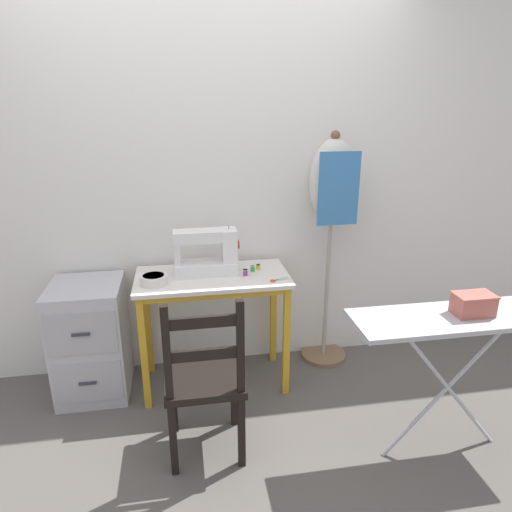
{
  "coord_description": "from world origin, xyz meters",
  "views": [
    {
      "loc": [
        -0.17,
        -2.39,
        1.8
      ],
      "look_at": [
        0.27,
        0.21,
        0.88
      ],
      "focal_mm": 32.0,
      "sensor_mm": 36.0,
      "label": 1
    }
  ],
  "objects_px": {
    "fabric_bowl": "(154,279)",
    "thread_spool_near_machine": "(245,273)",
    "thread_spool_mid_table": "(253,269)",
    "dress_form": "(332,197)",
    "scissors": "(277,280)",
    "ironing_board": "(458,324)",
    "thread_spool_far_edge": "(258,267)",
    "wooden_chair": "(204,380)",
    "sewing_machine": "(209,253)",
    "storage_box": "(473,304)",
    "filing_cabinet": "(91,340)"
  },
  "relations": [
    {
      "from": "fabric_bowl",
      "to": "thread_spool_near_machine",
      "type": "relative_size",
      "value": 3.94
    },
    {
      "from": "fabric_bowl",
      "to": "ironing_board",
      "type": "relative_size",
      "value": 0.15
    },
    {
      "from": "thread_spool_mid_table",
      "to": "ironing_board",
      "type": "distance_m",
      "value": 1.22
    },
    {
      "from": "sewing_machine",
      "to": "thread_spool_near_machine",
      "type": "bearing_deg",
      "value": -18.77
    },
    {
      "from": "thread_spool_mid_table",
      "to": "dress_form",
      "type": "xyz_separation_m",
      "value": [
        0.55,
        0.15,
        0.4
      ]
    },
    {
      "from": "thread_spool_near_machine",
      "to": "fabric_bowl",
      "type": "bearing_deg",
      "value": -175.52
    },
    {
      "from": "sewing_machine",
      "to": "scissors",
      "type": "height_order",
      "value": "sewing_machine"
    },
    {
      "from": "scissors",
      "to": "thread_spool_mid_table",
      "type": "relative_size",
      "value": 3.15
    },
    {
      "from": "scissors",
      "to": "ironing_board",
      "type": "bearing_deg",
      "value": -41.56
    },
    {
      "from": "thread_spool_mid_table",
      "to": "storage_box",
      "type": "bearing_deg",
      "value": -41.97
    },
    {
      "from": "sewing_machine",
      "to": "thread_spool_mid_table",
      "type": "xyz_separation_m",
      "value": [
        0.27,
        -0.01,
        -0.11
      ]
    },
    {
      "from": "scissors",
      "to": "filing_cabinet",
      "type": "bearing_deg",
      "value": 171.1
    },
    {
      "from": "thread_spool_far_edge",
      "to": "filing_cabinet",
      "type": "bearing_deg",
      "value": -178.64
    },
    {
      "from": "thread_spool_mid_table",
      "to": "filing_cabinet",
      "type": "bearing_deg",
      "value": 179.62
    },
    {
      "from": "filing_cabinet",
      "to": "wooden_chair",
      "type": "bearing_deg",
      "value": -44.69
    },
    {
      "from": "wooden_chair",
      "to": "sewing_machine",
      "type": "bearing_deg",
      "value": 82.59
    },
    {
      "from": "thread_spool_far_edge",
      "to": "dress_form",
      "type": "xyz_separation_m",
      "value": [
        0.51,
        0.12,
        0.41
      ]
    },
    {
      "from": "scissors",
      "to": "thread_spool_far_edge",
      "type": "relative_size",
      "value": 4.01
    },
    {
      "from": "thread_spool_far_edge",
      "to": "dress_form",
      "type": "relative_size",
      "value": 0.02
    },
    {
      "from": "fabric_bowl",
      "to": "thread_spool_near_machine",
      "type": "xyz_separation_m",
      "value": [
        0.55,
        0.04,
        -0.01
      ]
    },
    {
      "from": "sewing_machine",
      "to": "scissors",
      "type": "distance_m",
      "value": 0.45
    },
    {
      "from": "thread_spool_near_machine",
      "to": "dress_form",
      "type": "xyz_separation_m",
      "value": [
        0.6,
        0.21,
        0.4
      ]
    },
    {
      "from": "thread_spool_mid_table",
      "to": "thread_spool_far_edge",
      "type": "height_order",
      "value": "thread_spool_mid_table"
    },
    {
      "from": "thread_spool_mid_table",
      "to": "wooden_chair",
      "type": "bearing_deg",
      "value": -118.46
    },
    {
      "from": "thread_spool_near_machine",
      "to": "thread_spool_mid_table",
      "type": "height_order",
      "value": "same"
    },
    {
      "from": "ironing_board",
      "to": "scissors",
      "type": "bearing_deg",
      "value": 138.44
    },
    {
      "from": "sewing_machine",
      "to": "dress_form",
      "type": "distance_m",
      "value": 0.88
    },
    {
      "from": "sewing_machine",
      "to": "ironing_board",
      "type": "bearing_deg",
      "value": -36.77
    },
    {
      "from": "sewing_machine",
      "to": "thread_spool_far_edge",
      "type": "relative_size",
      "value": 12.69
    },
    {
      "from": "thread_spool_far_edge",
      "to": "fabric_bowl",
      "type": "bearing_deg",
      "value": -168.04
    },
    {
      "from": "filing_cabinet",
      "to": "ironing_board",
      "type": "height_order",
      "value": "ironing_board"
    },
    {
      "from": "thread_spool_far_edge",
      "to": "ironing_board",
      "type": "xyz_separation_m",
      "value": [
        0.84,
        -0.88,
        -0.02
      ]
    },
    {
      "from": "wooden_chair",
      "to": "filing_cabinet",
      "type": "relative_size",
      "value": 1.27
    },
    {
      "from": "thread_spool_near_machine",
      "to": "thread_spool_far_edge",
      "type": "distance_m",
      "value": 0.13
    },
    {
      "from": "dress_form",
      "to": "thread_spool_near_machine",
      "type": "bearing_deg",
      "value": -160.92
    },
    {
      "from": "sewing_machine",
      "to": "scissors",
      "type": "bearing_deg",
      "value": -25.3
    },
    {
      "from": "filing_cabinet",
      "to": "thread_spool_far_edge",
      "type": "bearing_deg",
      "value": 1.36
    },
    {
      "from": "sewing_machine",
      "to": "fabric_bowl",
      "type": "xyz_separation_m",
      "value": [
        -0.34,
        -0.12,
        -0.1
      ]
    },
    {
      "from": "wooden_chair",
      "to": "ironing_board",
      "type": "xyz_separation_m",
      "value": [
        1.24,
        -0.19,
        0.31
      ]
    },
    {
      "from": "fabric_bowl",
      "to": "thread_spool_far_edge",
      "type": "distance_m",
      "value": 0.66
    },
    {
      "from": "ironing_board",
      "to": "filing_cabinet",
      "type": "bearing_deg",
      "value": 155.83
    },
    {
      "from": "wooden_chair",
      "to": "filing_cabinet",
      "type": "bearing_deg",
      "value": 135.31
    },
    {
      "from": "dress_form",
      "to": "ironing_board",
      "type": "distance_m",
      "value": 1.14
    },
    {
      "from": "thread_spool_near_machine",
      "to": "ironing_board",
      "type": "bearing_deg",
      "value": -40.03
    },
    {
      "from": "fabric_bowl",
      "to": "dress_form",
      "type": "distance_m",
      "value": 1.25
    },
    {
      "from": "thread_spool_mid_table",
      "to": "ironing_board",
      "type": "height_order",
      "value": "same"
    },
    {
      "from": "wooden_chair",
      "to": "dress_form",
      "type": "distance_m",
      "value": 1.42
    },
    {
      "from": "storage_box",
      "to": "sewing_machine",
      "type": "bearing_deg",
      "value": 144.66
    },
    {
      "from": "dress_form",
      "to": "storage_box",
      "type": "xyz_separation_m",
      "value": [
        0.4,
        -1.0,
        -0.33
      ]
    },
    {
      "from": "filing_cabinet",
      "to": "ironing_board",
      "type": "xyz_separation_m",
      "value": [
        1.91,
        -0.86,
        0.39
      ]
    }
  ]
}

